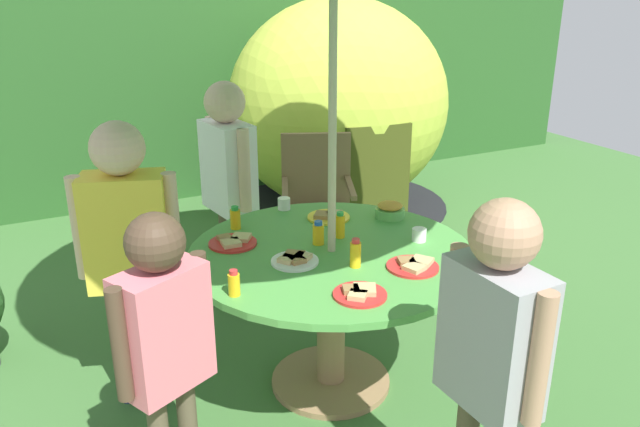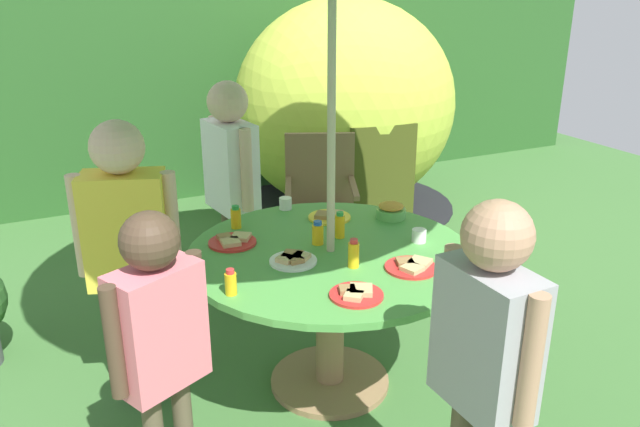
{
  "view_description": "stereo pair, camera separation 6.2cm",
  "coord_description": "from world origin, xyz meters",
  "px_view_note": "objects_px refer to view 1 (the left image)",
  "views": [
    {
      "loc": [
        -1.22,
        -2.31,
        1.87
      ],
      "look_at": [
        0.04,
        0.2,
        0.82
      ],
      "focal_mm": 35.37,
      "sensor_mm": 36.0,
      "label": 1
    },
    {
      "loc": [
        -1.17,
        -2.34,
        1.87
      ],
      "look_at": [
        0.04,
        0.2,
        0.82
      ],
      "focal_mm": 35.37,
      "sensor_mm": 36.0,
      "label": 2
    }
  ],
  "objects_px": {
    "child_in_white_shirt": "(228,167)",
    "child_in_grey_shirt": "(493,338)",
    "plate_front_edge": "(414,265)",
    "plate_near_left": "(233,242)",
    "plate_center_front": "(360,293)",
    "juice_bottle_far_left": "(355,254)",
    "juice_bottle_near_right": "(340,225)",
    "juice_bottle_back_edge": "(234,284)",
    "plate_mid_left": "(328,216)",
    "cup_near": "(419,235)",
    "juice_bottle_center_back": "(235,218)",
    "child_in_yellow_shirt": "(127,232)",
    "dome_tent": "(339,106)",
    "snack_bowl": "(390,210)",
    "garden_table": "(331,283)",
    "child_in_pink_shirt": "(164,330)",
    "plate_mid_right": "(295,260)",
    "wooden_chair": "(317,201)",
    "cup_far": "(284,204)",
    "juice_bottle_far_right": "(318,233)"
  },
  "relations": [
    {
      "from": "plate_center_front",
      "to": "juice_bottle_far_right",
      "type": "height_order",
      "value": "juice_bottle_far_right"
    },
    {
      "from": "snack_bowl",
      "to": "juice_bottle_back_edge",
      "type": "xyz_separation_m",
      "value": [
        -1.0,
        -0.45,
        0.01
      ]
    },
    {
      "from": "child_in_pink_shirt",
      "to": "plate_front_edge",
      "type": "relative_size",
      "value": 5.23
    },
    {
      "from": "juice_bottle_far_right",
      "to": "cup_near",
      "type": "relative_size",
      "value": 1.68
    },
    {
      "from": "dome_tent",
      "to": "child_in_pink_shirt",
      "type": "bearing_deg",
      "value": -121.61
    },
    {
      "from": "juice_bottle_near_right",
      "to": "juice_bottle_back_edge",
      "type": "distance_m",
      "value": 0.72
    },
    {
      "from": "plate_mid_right",
      "to": "cup_near",
      "type": "bearing_deg",
      "value": -4.2
    },
    {
      "from": "garden_table",
      "to": "wooden_chair",
      "type": "height_order",
      "value": "wooden_chair"
    },
    {
      "from": "child_in_yellow_shirt",
      "to": "snack_bowl",
      "type": "distance_m",
      "value": 1.31
    },
    {
      "from": "garden_table",
      "to": "juice_bottle_far_right",
      "type": "height_order",
      "value": "juice_bottle_far_right"
    },
    {
      "from": "snack_bowl",
      "to": "plate_mid_right",
      "type": "height_order",
      "value": "snack_bowl"
    },
    {
      "from": "plate_mid_left",
      "to": "juice_bottle_near_right",
      "type": "bearing_deg",
      "value": -104.91
    },
    {
      "from": "wooden_chair",
      "to": "child_in_yellow_shirt",
      "type": "xyz_separation_m",
      "value": [
        -1.31,
        -0.81,
        0.33
      ]
    },
    {
      "from": "cup_near",
      "to": "plate_mid_right",
      "type": "bearing_deg",
      "value": 175.8
    },
    {
      "from": "juice_bottle_far_left",
      "to": "juice_bottle_far_right",
      "type": "distance_m",
      "value": 0.29
    },
    {
      "from": "child_in_white_shirt",
      "to": "cup_near",
      "type": "bearing_deg",
      "value": 19.28
    },
    {
      "from": "dome_tent",
      "to": "juice_bottle_near_right",
      "type": "height_order",
      "value": "dome_tent"
    },
    {
      "from": "juice_bottle_near_right",
      "to": "juice_bottle_far_right",
      "type": "bearing_deg",
      "value": -168.47
    },
    {
      "from": "child_in_grey_shirt",
      "to": "juice_bottle_center_back",
      "type": "bearing_deg",
      "value": 10.78
    },
    {
      "from": "child_in_white_shirt",
      "to": "child_in_grey_shirt",
      "type": "distance_m",
      "value": 2.03
    },
    {
      "from": "juice_bottle_far_left",
      "to": "garden_table",
      "type": "bearing_deg",
      "value": 93.59
    },
    {
      "from": "juice_bottle_near_right",
      "to": "cup_near",
      "type": "xyz_separation_m",
      "value": [
        0.31,
        -0.21,
        -0.03
      ]
    },
    {
      "from": "plate_mid_right",
      "to": "juice_bottle_far_right",
      "type": "distance_m",
      "value": 0.23
    },
    {
      "from": "plate_center_front",
      "to": "plate_mid_right",
      "type": "bearing_deg",
      "value": 103.7
    },
    {
      "from": "plate_front_edge",
      "to": "plate_near_left",
      "type": "distance_m",
      "value": 0.84
    },
    {
      "from": "snack_bowl",
      "to": "juice_bottle_near_right",
      "type": "relative_size",
      "value": 1.18
    },
    {
      "from": "juice_bottle_near_right",
      "to": "cup_near",
      "type": "distance_m",
      "value": 0.37
    },
    {
      "from": "child_in_grey_shirt",
      "to": "juice_bottle_far_left",
      "type": "bearing_deg",
      "value": -0.41
    },
    {
      "from": "juice_bottle_near_right",
      "to": "juice_bottle_back_edge",
      "type": "bearing_deg",
      "value": -152.97
    },
    {
      "from": "snack_bowl",
      "to": "plate_mid_left",
      "type": "relative_size",
      "value": 0.7
    },
    {
      "from": "juice_bottle_far_left",
      "to": "cup_near",
      "type": "xyz_separation_m",
      "value": [
        0.41,
        0.11,
        -0.03
      ]
    },
    {
      "from": "wooden_chair",
      "to": "child_in_pink_shirt",
      "type": "xyz_separation_m",
      "value": [
        -1.33,
        -1.5,
        0.22
      ]
    },
    {
      "from": "plate_center_front",
      "to": "juice_bottle_far_left",
      "type": "distance_m",
      "value": 0.27
    },
    {
      "from": "child_in_pink_shirt",
      "to": "cup_near",
      "type": "xyz_separation_m",
      "value": [
        1.28,
        0.32,
        -0.01
      ]
    },
    {
      "from": "plate_center_front",
      "to": "cup_near",
      "type": "height_order",
      "value": "cup_near"
    },
    {
      "from": "garden_table",
      "to": "juice_bottle_near_right",
      "type": "xyz_separation_m",
      "value": [
        0.11,
        0.12,
        0.22
      ]
    },
    {
      "from": "juice_bottle_near_right",
      "to": "juice_bottle_far_left",
      "type": "distance_m",
      "value": 0.33
    },
    {
      "from": "child_in_pink_shirt",
      "to": "cup_far",
      "type": "distance_m",
      "value": 1.33
    },
    {
      "from": "plate_front_edge",
      "to": "juice_bottle_near_right",
      "type": "bearing_deg",
      "value": 105.02
    },
    {
      "from": "plate_mid_left",
      "to": "cup_near",
      "type": "height_order",
      "value": "cup_near"
    },
    {
      "from": "child_in_yellow_shirt",
      "to": "dome_tent",
      "type": "bearing_deg",
      "value": 62.47
    },
    {
      "from": "plate_front_edge",
      "to": "plate_near_left",
      "type": "relative_size",
      "value": 1.0
    },
    {
      "from": "child_in_pink_shirt",
      "to": "plate_front_edge",
      "type": "height_order",
      "value": "child_in_pink_shirt"
    },
    {
      "from": "plate_center_front",
      "to": "garden_table",
      "type": "bearing_deg",
      "value": 76.45
    },
    {
      "from": "plate_mid_left",
      "to": "juice_bottle_back_edge",
      "type": "distance_m",
      "value": 0.92
    },
    {
      "from": "child_in_pink_shirt",
      "to": "juice_bottle_far_left",
      "type": "xyz_separation_m",
      "value": [
        0.87,
        0.21,
        0.02
      ]
    },
    {
      "from": "juice_bottle_far_left",
      "to": "child_in_white_shirt",
      "type": "bearing_deg",
      "value": 97.37
    },
    {
      "from": "child_in_white_shirt",
      "to": "juice_bottle_far_right",
      "type": "distance_m",
      "value": 0.91
    },
    {
      "from": "juice_bottle_back_edge",
      "to": "cup_far",
      "type": "bearing_deg",
      "value": 54.96
    },
    {
      "from": "cup_far",
      "to": "child_in_white_shirt",
      "type": "bearing_deg",
      "value": 112.53
    }
  ]
}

